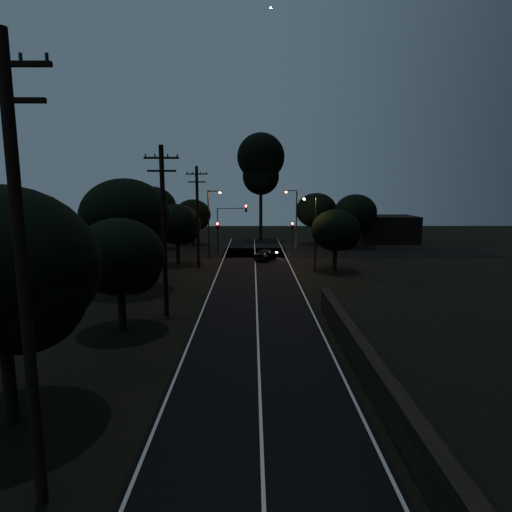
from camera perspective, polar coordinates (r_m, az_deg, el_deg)
name	(u,v)px	position (r m, az deg, el deg)	size (l,w,h in m)	color
ground	(262,454)	(15.01, 0.80, -24.90)	(160.00, 160.00, 0.00)	black
road_surface	(255,269)	(44.34, -0.07, -1.70)	(60.00, 70.00, 0.03)	black
retaining_wall	(460,391)	(19.05, 25.55, -15.89)	(6.93, 26.00, 1.60)	black
utility_pole_near	(23,275)	(12.08, -28.69, -2.29)	(2.20, 0.30, 12.00)	black
utility_pole_mid	(164,229)	(28.14, -12.19, 3.56)	(2.20, 0.30, 11.00)	black
utility_pole_far	(198,215)	(44.88, -7.80, 5.40)	(2.20, 0.30, 10.50)	black
tree_left_a	(3,273)	(16.86, -30.64, -1.97)	(6.75, 6.75, 8.53)	black
tree_left_b	(122,259)	(25.78, -17.42, -0.36)	(5.23, 5.23, 6.65)	black
tree_left_c	(128,219)	(35.78, -16.67, 4.77)	(7.19, 7.19, 9.09)	black
tree_left_d	(179,225)	(47.19, -10.27, 4.03)	(5.19, 5.19, 6.58)	black
tree_far_nw	(194,215)	(63.03, -8.26, 5.37)	(5.22, 5.22, 6.61)	black
tree_far_w	(153,208)	(59.89, -13.54, 6.19)	(6.64, 6.64, 8.47)	black
tree_far_ne	(318,211)	(63.12, 8.25, 5.91)	(5.95, 5.95, 7.53)	black
tree_far_e	(357,213)	(61.15, 13.32, 5.58)	(5.83, 5.83, 7.39)	black
tree_right_a	(337,231)	(43.38, 10.81, 3.25)	(4.88, 4.88, 6.21)	black
tall_pine	(261,163)	(67.53, 0.66, 12.26)	(7.31, 7.31, 16.62)	black
building_left	(122,228)	(67.65, -17.43, 3.53)	(10.00, 8.00, 4.40)	black
building_right	(384,229)	(68.79, 16.73, 3.49)	(9.00, 7.00, 4.00)	black
signal_left	(218,233)	(52.88, -5.14, 3.13)	(0.28, 0.35, 4.10)	black
signal_right	(292,232)	(52.93, 4.86, 3.14)	(0.28, 0.35, 4.10)	black
signal_mast	(231,220)	(52.63, -3.32, 4.77)	(3.70, 0.35, 6.25)	black
streetlight_a	(210,219)	(50.81, -6.14, 4.91)	(1.66, 0.26, 8.00)	black
streetlight_b	(295,216)	(56.82, 5.22, 5.38)	(1.66, 0.26, 8.00)	black
streetlight_c	(314,228)	(43.05, 7.73, 3.72)	(1.46, 0.26, 7.50)	black
car	(266,254)	(49.40, 1.30, 0.21)	(1.60, 3.97, 1.35)	black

